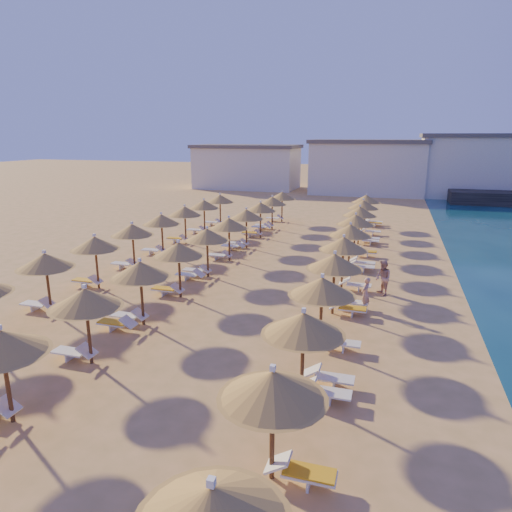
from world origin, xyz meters
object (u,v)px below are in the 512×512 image
(parasol_row_west, at_px, (207,236))
(beachgoer_a, at_px, (365,294))
(parasol_row_east, at_px, (344,245))
(beachgoer_b, at_px, (383,278))

(parasol_row_west, distance_m, beachgoer_a, 9.52)
(parasol_row_west, xyz_separation_m, beachgoer_a, (8.97, -2.76, -1.61))
(parasol_row_east, distance_m, beachgoer_b, 2.60)
(parasol_row_east, bearing_deg, beachgoer_b, -8.52)
(parasol_row_east, relative_size, parasol_row_west, 1.00)
(parasol_row_east, distance_m, beachgoer_a, 3.48)
(parasol_row_east, distance_m, parasol_row_west, 7.60)
(beachgoer_b, bearing_deg, parasol_row_east, -130.78)
(parasol_row_east, bearing_deg, beachgoer_a, -63.55)
(parasol_row_west, xyz_separation_m, beachgoer_b, (9.68, -0.31, -1.52))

